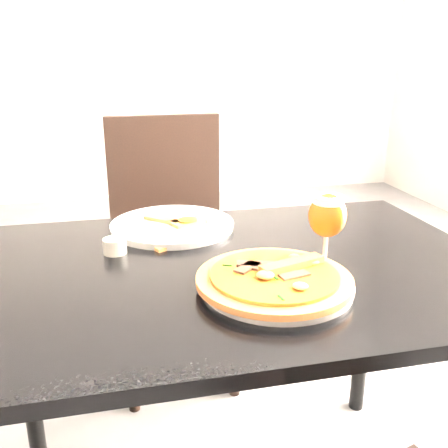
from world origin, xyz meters
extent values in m
plane|color=#5B5B5E|center=(0.00, 0.00, 0.00)|extent=(6.00, 6.00, 0.00)
cube|color=silver|center=(0.00, 3.00, 1.40)|extent=(5.00, 0.04, 2.80)
cube|color=black|center=(0.15, -0.35, 0.73)|extent=(1.20, 0.80, 0.03)
cylinder|color=black|center=(-0.39, -0.01, 0.36)|extent=(0.05, 0.05, 0.72)
cylinder|color=black|center=(0.69, -0.01, 0.36)|extent=(0.05, 0.05, 0.72)
cube|color=black|center=(0.09, 0.34, 0.49)|extent=(0.46, 0.46, 0.04)
cylinder|color=black|center=(-0.09, 0.15, 0.23)|extent=(0.04, 0.04, 0.47)
cylinder|color=black|center=(0.28, 0.16, 0.23)|extent=(0.04, 0.04, 0.47)
cylinder|color=black|center=(-0.10, 0.52, 0.23)|extent=(0.04, 0.04, 0.47)
cylinder|color=black|center=(0.27, 0.53, 0.23)|extent=(0.04, 0.04, 0.47)
cube|color=black|center=(0.09, 0.54, 0.76)|extent=(0.43, 0.04, 0.45)
cylinder|color=silver|center=(0.20, -0.49, 0.76)|extent=(0.35, 0.35, 0.02)
cylinder|color=#9B5025|center=(0.19, -0.49, 0.77)|extent=(0.31, 0.31, 0.01)
cylinder|color=#A8350E|center=(0.19, -0.49, 0.78)|extent=(0.26, 0.26, 0.01)
cube|color=#4D2A21|center=(0.23, -0.49, 0.79)|extent=(0.06, 0.03, 0.00)
cube|color=#4D2A21|center=(0.19, -0.44, 0.79)|extent=(0.03, 0.06, 0.00)
cube|color=#4D2A21|center=(0.12, -0.49, 0.79)|extent=(0.06, 0.03, 0.00)
cube|color=#4D2A21|center=(0.19, -0.53, 0.79)|extent=(0.03, 0.06, 0.00)
ellipsoid|color=gold|center=(0.21, -0.48, 0.79)|extent=(0.03, 0.03, 0.01)
ellipsoid|color=gold|center=(0.18, -0.42, 0.79)|extent=(0.03, 0.03, 0.01)
ellipsoid|color=gold|center=(0.17, -0.49, 0.79)|extent=(0.03, 0.03, 0.01)
ellipsoid|color=gold|center=(0.16, -0.56, 0.79)|extent=(0.03, 0.03, 0.01)
ellipsoid|color=gold|center=(0.21, -0.51, 0.79)|extent=(0.03, 0.03, 0.01)
cube|color=#0B400C|center=(0.20, -0.48, 0.79)|extent=(0.01, 0.02, 0.00)
cube|color=#0B400C|center=(0.18, -0.44, 0.79)|extent=(0.01, 0.02, 0.00)
cube|color=#0B400C|center=(0.13, -0.44, 0.79)|extent=(0.02, 0.02, 0.00)
cube|color=#0B400C|center=(0.16, -0.49, 0.79)|extent=(0.02, 0.01, 0.00)
cube|color=#0B400C|center=(0.14, -0.53, 0.79)|extent=(0.02, 0.01, 0.00)
cube|color=#0B400C|center=(0.19, -0.51, 0.79)|extent=(0.01, 0.02, 0.00)
cube|color=#0B400C|center=(0.21, -0.54, 0.79)|extent=(0.01, 0.02, 0.00)
cube|color=#0B400C|center=(0.26, -0.55, 0.79)|extent=(0.02, 0.02, 0.00)
cube|color=#0B400C|center=(0.23, -0.49, 0.79)|extent=(0.02, 0.01, 0.00)
cube|color=#0B400C|center=(0.25, -0.46, 0.79)|extent=(0.02, 0.01, 0.00)
cube|color=#9B5025|center=(0.24, -0.47, 0.79)|extent=(0.15, 0.07, 0.01)
cylinder|color=silver|center=(0.04, -0.07, 0.76)|extent=(0.42, 0.42, 0.02)
cube|color=#9B5025|center=(0.02, -0.06, 0.77)|extent=(0.10, 0.09, 0.01)
cube|color=#9B5025|center=(0.08, -0.10, 0.77)|extent=(0.10, 0.08, 0.01)
cylinder|color=#A8350E|center=(0.08, -0.10, 0.78)|extent=(0.05, 0.05, 0.00)
cube|color=#9B5025|center=(0.03, -0.21, 0.75)|extent=(0.10, 0.06, 0.01)
cylinder|color=beige|center=(-0.11, -0.22, 0.77)|extent=(0.06, 0.06, 0.04)
cylinder|color=gold|center=(-0.11, -0.22, 0.78)|extent=(0.05, 0.05, 0.01)
cylinder|color=silver|center=(0.33, -0.42, 0.75)|extent=(0.07, 0.07, 0.00)
cylinder|color=silver|center=(0.33, -0.42, 0.79)|extent=(0.01, 0.01, 0.07)
ellipsoid|color=#91410E|center=(0.33, -0.42, 0.88)|extent=(0.08, 0.08, 0.09)
cylinder|color=silver|center=(0.33, -0.42, 0.91)|extent=(0.07, 0.07, 0.02)
camera|label=1|loc=(-0.10, -1.35, 1.20)|focal=40.00mm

